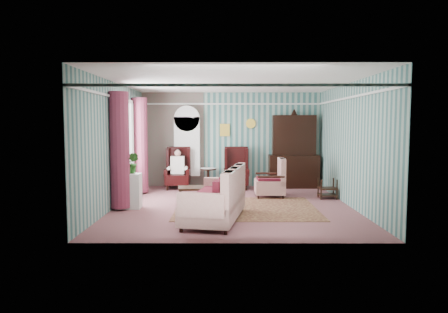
{
  "coord_description": "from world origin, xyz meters",
  "views": [
    {
      "loc": [
        -0.18,
        -9.35,
        1.94
      ],
      "look_at": [
        -0.21,
        0.6,
        1.12
      ],
      "focal_mm": 32.0,
      "sensor_mm": 36.0,
      "label": 1
    }
  ],
  "objects_px": {
    "wingback_right": "(236,168)",
    "seated_woman": "(178,169)",
    "dresser_hutch": "(294,149)",
    "coffee_table": "(196,196)",
    "round_side_table": "(208,178)",
    "bookcase": "(187,151)",
    "sofa": "(214,196)",
    "nest_table": "(327,188)",
    "floral_armchair": "(270,179)",
    "wingback_left": "(178,168)",
    "plant_stand": "(129,191)"
  },
  "relations": [
    {
      "from": "sofa",
      "to": "floral_armchair",
      "type": "relative_size",
      "value": 2.24
    },
    {
      "from": "dresser_hutch",
      "to": "seated_woman",
      "type": "xyz_separation_m",
      "value": [
        -3.5,
        -0.27,
        -0.59
      ]
    },
    {
      "from": "round_side_table",
      "to": "plant_stand",
      "type": "xyz_separation_m",
      "value": [
        -1.7,
        -2.9,
        0.1
      ]
    },
    {
      "from": "seated_woman",
      "to": "sofa",
      "type": "distance_m",
      "value": 4.1
    },
    {
      "from": "bookcase",
      "to": "dresser_hutch",
      "type": "relative_size",
      "value": 0.95
    },
    {
      "from": "round_side_table",
      "to": "sofa",
      "type": "distance_m",
      "value": 4.08
    },
    {
      "from": "seated_woman",
      "to": "plant_stand",
      "type": "relative_size",
      "value": 1.47
    },
    {
      "from": "floral_armchair",
      "to": "bookcase",
      "type": "bearing_deg",
      "value": 54.46
    },
    {
      "from": "wingback_left",
      "to": "coffee_table",
      "type": "relative_size",
      "value": 1.51
    },
    {
      "from": "wingback_right",
      "to": "plant_stand",
      "type": "bearing_deg",
      "value": -132.84
    },
    {
      "from": "wingback_left",
      "to": "wingback_right",
      "type": "distance_m",
      "value": 1.75
    },
    {
      "from": "wingback_left",
      "to": "round_side_table",
      "type": "distance_m",
      "value": 0.97
    },
    {
      "from": "sofa",
      "to": "dresser_hutch",
      "type": "bearing_deg",
      "value": -18.32
    },
    {
      "from": "dresser_hutch",
      "to": "sofa",
      "type": "xyz_separation_m",
      "value": [
        -2.3,
        -4.19,
        -0.68
      ]
    },
    {
      "from": "wingback_right",
      "to": "nest_table",
      "type": "relative_size",
      "value": 2.31
    },
    {
      "from": "wingback_right",
      "to": "nest_table",
      "type": "bearing_deg",
      "value": -33.75
    },
    {
      "from": "nest_table",
      "to": "coffee_table",
      "type": "height_order",
      "value": "nest_table"
    },
    {
      "from": "dresser_hutch",
      "to": "coffee_table",
      "type": "distance_m",
      "value": 3.93
    },
    {
      "from": "dresser_hutch",
      "to": "seated_woman",
      "type": "bearing_deg",
      "value": -175.59
    },
    {
      "from": "bookcase",
      "to": "seated_woman",
      "type": "bearing_deg",
      "value": -122.66
    },
    {
      "from": "seated_woman",
      "to": "coffee_table",
      "type": "height_order",
      "value": "seated_woman"
    },
    {
      "from": "wingback_left",
      "to": "plant_stand",
      "type": "xyz_separation_m",
      "value": [
        -0.8,
        -2.75,
        -0.22
      ]
    },
    {
      "from": "floral_armchair",
      "to": "nest_table",
      "type": "bearing_deg",
      "value": -99.98
    },
    {
      "from": "bookcase",
      "to": "sofa",
      "type": "relative_size",
      "value": 1.03
    },
    {
      "from": "coffee_table",
      "to": "nest_table",
      "type": "bearing_deg",
      "value": 12.87
    },
    {
      "from": "bookcase",
      "to": "round_side_table",
      "type": "bearing_deg",
      "value": -20.27
    },
    {
      "from": "plant_stand",
      "to": "sofa",
      "type": "height_order",
      "value": "sofa"
    },
    {
      "from": "wingback_right",
      "to": "seated_woman",
      "type": "bearing_deg",
      "value": 180.0
    },
    {
      "from": "wingback_left",
      "to": "sofa",
      "type": "height_order",
      "value": "wingback_left"
    },
    {
      "from": "wingback_right",
      "to": "seated_woman",
      "type": "height_order",
      "value": "wingback_right"
    },
    {
      "from": "bookcase",
      "to": "nest_table",
      "type": "distance_m",
      "value": 4.37
    },
    {
      "from": "bookcase",
      "to": "wingback_right",
      "type": "height_order",
      "value": "bookcase"
    },
    {
      "from": "bookcase",
      "to": "coffee_table",
      "type": "relative_size",
      "value": 2.7
    },
    {
      "from": "floral_armchair",
      "to": "round_side_table",
      "type": "bearing_deg",
      "value": 49.73
    },
    {
      "from": "seated_woman",
      "to": "round_side_table",
      "type": "distance_m",
      "value": 0.96
    },
    {
      "from": "nest_table",
      "to": "plant_stand",
      "type": "relative_size",
      "value": 0.68
    },
    {
      "from": "nest_table",
      "to": "sofa",
      "type": "bearing_deg",
      "value": -140.46
    },
    {
      "from": "wingback_right",
      "to": "bookcase",
      "type": "bearing_deg",
      "value": 165.43
    },
    {
      "from": "round_side_table",
      "to": "bookcase",
      "type": "bearing_deg",
      "value": 159.73
    },
    {
      "from": "wingback_left",
      "to": "sofa",
      "type": "xyz_separation_m",
      "value": [
        1.2,
        -3.92,
        -0.12
      ]
    },
    {
      "from": "plant_stand",
      "to": "coffee_table",
      "type": "height_order",
      "value": "plant_stand"
    },
    {
      "from": "dresser_hutch",
      "to": "nest_table",
      "type": "xyz_separation_m",
      "value": [
        0.57,
        -1.82,
        -0.91
      ]
    },
    {
      "from": "sofa",
      "to": "coffee_table",
      "type": "distance_m",
      "value": 1.7
    },
    {
      "from": "wingback_right",
      "to": "nest_table",
      "type": "xyz_separation_m",
      "value": [
        2.32,
        -1.55,
        -0.35
      ]
    },
    {
      "from": "sofa",
      "to": "round_side_table",
      "type": "bearing_deg",
      "value": 14.67
    },
    {
      "from": "round_side_table",
      "to": "seated_woman",
      "type": "bearing_deg",
      "value": -170.54
    },
    {
      "from": "wingback_right",
      "to": "floral_armchair",
      "type": "height_order",
      "value": "wingback_right"
    },
    {
      "from": "bookcase",
      "to": "wingback_left",
      "type": "bearing_deg",
      "value": -122.66
    },
    {
      "from": "dresser_hutch",
      "to": "round_side_table",
      "type": "relative_size",
      "value": 3.93
    },
    {
      "from": "round_side_table",
      "to": "sofa",
      "type": "xyz_separation_m",
      "value": [
        0.3,
        -4.07,
        0.2
      ]
    }
  ]
}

